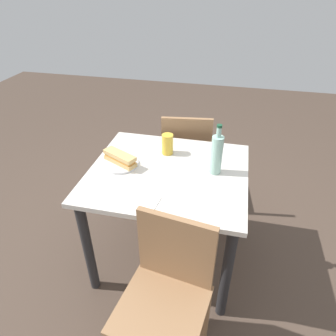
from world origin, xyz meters
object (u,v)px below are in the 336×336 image
(chair_far, at_px, (186,155))
(water_bottle, at_px, (217,154))
(baguette_sandwich_near, at_px, (120,158))
(plate_near, at_px, (121,164))
(dining_table, at_px, (168,187))
(chair_near, at_px, (168,289))
(beer_glass, at_px, (168,144))
(knife_near, at_px, (125,158))

(chair_far, bearing_deg, water_bottle, -65.04)
(baguette_sandwich_near, bearing_deg, plate_near, 0.00)
(dining_table, bearing_deg, water_bottle, 9.70)
(chair_near, bearing_deg, chair_far, 95.98)
(baguette_sandwich_near, distance_m, beer_glass, 0.33)
(chair_far, xyz_separation_m, beer_glass, (-0.06, -0.42, 0.32))
(dining_table, relative_size, beer_glass, 6.96)
(chair_far, relative_size, baguette_sandwich_near, 3.73)
(dining_table, xyz_separation_m, knife_near, (-0.29, 0.05, 0.15))
(water_bottle, height_order, beer_glass, water_bottle)
(baguette_sandwich_near, bearing_deg, chair_far, 63.07)
(chair_near, bearing_deg, knife_near, 122.84)
(chair_far, height_order, beer_glass, beer_glass)
(dining_table, height_order, water_bottle, water_bottle)
(beer_glass, bearing_deg, plate_near, -141.45)
(plate_near, xyz_separation_m, beer_glass, (0.26, 0.20, 0.06))
(water_bottle, bearing_deg, plate_near, -175.33)
(chair_far, relative_size, water_bottle, 2.78)
(baguette_sandwich_near, xyz_separation_m, beer_glass, (0.26, 0.20, 0.02))
(dining_table, height_order, plate_near, plate_near)
(plate_near, distance_m, beer_glass, 0.33)
(baguette_sandwich_near, bearing_deg, knife_near, 76.47)
(chair_far, bearing_deg, beer_glass, -98.27)
(knife_near, bearing_deg, chair_far, 62.01)
(chair_near, height_order, knife_near, chair_near)
(dining_table, bearing_deg, chair_far, 88.97)
(beer_glass, bearing_deg, water_bottle, -25.37)
(chair_near, xyz_separation_m, water_bottle, (0.14, 0.67, 0.38))
(plate_near, distance_m, baguette_sandwich_near, 0.04)
(dining_table, distance_m, beer_glass, 0.29)
(baguette_sandwich_near, relative_size, water_bottle, 0.75)
(chair_far, bearing_deg, knife_near, -117.99)
(dining_table, bearing_deg, chair_near, -77.19)
(knife_near, bearing_deg, water_bottle, -0.27)
(chair_far, relative_size, knife_near, 5.27)
(chair_near, xyz_separation_m, baguette_sandwich_near, (-0.45, 0.62, 0.30))
(dining_table, relative_size, baguette_sandwich_near, 4.06)
(plate_near, relative_size, knife_near, 1.35)
(chair_near, xyz_separation_m, plate_near, (-0.45, 0.62, 0.26))
(baguette_sandwich_near, xyz_separation_m, water_bottle, (0.58, 0.05, 0.08))
(knife_near, bearing_deg, plate_near, -103.53)
(water_bottle, bearing_deg, chair_near, -101.56)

